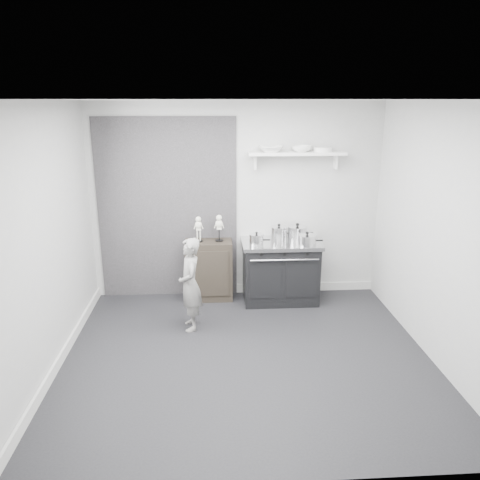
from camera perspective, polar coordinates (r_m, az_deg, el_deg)
name	(u,v)px	position (r m, az deg, el deg)	size (l,w,h in m)	color
ground	(246,356)	(5.30, 0.72, -13.90)	(4.00, 4.00, 0.00)	black
room_shell	(237,207)	(4.82, -0.40, 4.01)	(4.02, 3.62, 2.71)	#B1B1AF
wall_shelf	(297,154)	(6.37, 6.93, 10.35)	(1.30, 0.26, 0.24)	white
stove	(280,271)	(6.51, 4.93, -3.78)	(1.06, 0.66, 0.85)	black
side_cabinet	(209,270)	(6.57, -3.81, -3.66)	(0.65, 0.38, 0.84)	black
child	(190,284)	(5.67, -6.09, -5.40)	(0.42, 0.27, 1.15)	gray
pot_front_left	(257,239)	(6.19, 2.03, 0.07)	(0.28, 0.19, 0.18)	silver
pot_back_left	(279,233)	(6.45, 4.75, 0.87)	(0.32, 0.23, 0.23)	silver
pot_back_right	(297,232)	(6.50, 6.99, 0.92)	(0.36, 0.27, 0.23)	silver
pot_front_right	(307,240)	(6.23, 8.16, -0.01)	(0.34, 0.25, 0.19)	silver
skeleton_full	(199,227)	(6.38, -5.08, 1.57)	(0.11, 0.07, 0.40)	white
skeleton_torso	(219,226)	(6.38, -2.57, 1.70)	(0.12, 0.08, 0.42)	white
bowl_large	(271,149)	(6.30, 3.75, 11.02)	(0.33, 0.33, 0.08)	white
bowl_small	(302,149)	(6.37, 7.51, 10.98)	(0.26, 0.26, 0.08)	white
plate_stack	(323,149)	(6.43, 10.06, 10.82)	(0.25, 0.25, 0.06)	white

